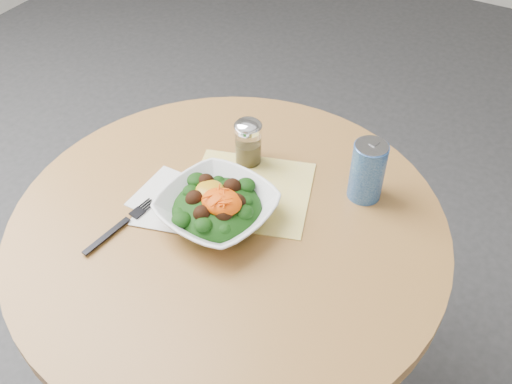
# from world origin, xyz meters

# --- Properties ---
(table) EXTENTS (0.90, 0.90, 0.75)m
(table) POSITION_xyz_m (0.00, 0.00, 0.55)
(table) COLOR black
(table) RESTS_ON ground
(cloth_napkin) EXTENTS (0.32, 0.30, 0.00)m
(cloth_napkin) POSITION_xyz_m (-0.00, 0.10, 0.75)
(cloth_napkin) COLOR #E5BB0C
(cloth_napkin) RESTS_ON table
(paper_napkins) EXTENTS (0.18, 0.19, 0.00)m
(paper_napkins) POSITION_xyz_m (-0.13, -0.01, 0.75)
(paper_napkins) COLOR silver
(paper_napkins) RESTS_ON table
(salad_bowl) EXTENTS (0.26, 0.26, 0.08)m
(salad_bowl) POSITION_xyz_m (-0.02, -0.00, 0.78)
(salad_bowl) COLOR white
(salad_bowl) RESTS_ON table
(fork) EXTENTS (0.04, 0.19, 0.00)m
(fork) POSITION_xyz_m (-0.18, -0.12, 0.76)
(fork) COLOR black
(fork) RESTS_ON table
(spice_shaker) EXTENTS (0.06, 0.06, 0.11)m
(spice_shaker) POSITION_xyz_m (-0.06, 0.18, 0.81)
(spice_shaker) COLOR silver
(spice_shaker) RESTS_ON table
(beverage_can) EXTENTS (0.07, 0.07, 0.14)m
(beverage_can) POSITION_xyz_m (0.21, 0.21, 0.82)
(beverage_can) COLOR navy
(beverage_can) RESTS_ON table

